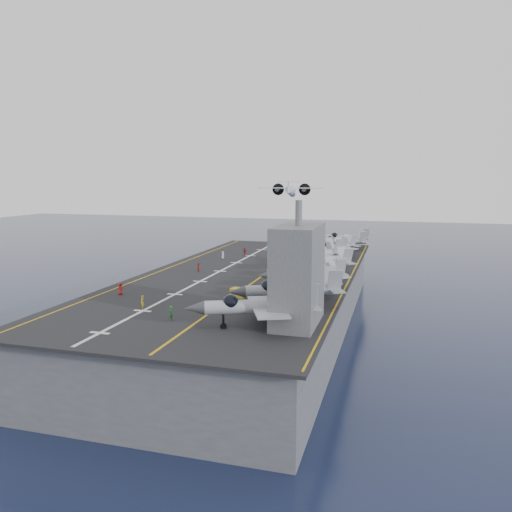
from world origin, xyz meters
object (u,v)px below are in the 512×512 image
(fighter_jet_0, at_px, (260,305))
(tow_cart_a, at_px, (239,293))
(transport_plane, at_px, (291,192))
(island_superstructure, at_px, (298,263))

(fighter_jet_0, xyz_separation_m, tow_cart_a, (-7.12, 13.63, -2.06))
(tow_cart_a, relative_size, transport_plane, 0.12)
(fighter_jet_0, relative_size, transport_plane, 0.87)
(island_superstructure, bearing_deg, fighter_jet_0, -145.37)
(tow_cart_a, bearing_deg, island_superstructure, -44.66)
(tow_cart_a, height_order, transport_plane, transport_plane)
(island_superstructure, relative_size, tow_cart_a, 5.78)
(tow_cart_a, bearing_deg, fighter_jet_0, -62.41)
(island_superstructure, bearing_deg, tow_cart_a, 135.34)
(fighter_jet_0, height_order, tow_cart_a, fighter_jet_0)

